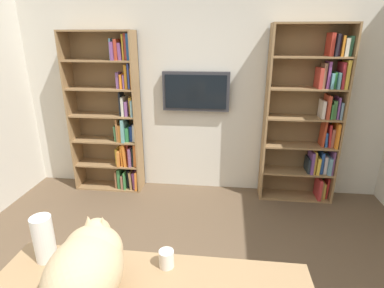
{
  "coord_description": "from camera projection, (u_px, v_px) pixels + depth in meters",
  "views": [
    {
      "loc": [
        -0.3,
        1.45,
        1.88
      ],
      "look_at": [
        -0.02,
        -1.07,
        0.99
      ],
      "focal_mm": 28.45,
      "sensor_mm": 36.0,
      "label": 1
    }
  ],
  "objects": [
    {
      "name": "bookshelf_left",
      "position": [
        312.0,
        117.0,
        3.47
      ],
      "size": [
        0.85,
        0.28,
        2.03
      ],
      "color": "#937047",
      "rests_on": "ground"
    },
    {
      "name": "paper_towel_roll",
      "position": [
        44.0,
        239.0,
        1.64
      ],
      "size": [
        0.11,
        0.11,
        0.26
      ],
      "primitive_type": "cylinder",
      "color": "white",
      "rests_on": "desk"
    },
    {
      "name": "cat",
      "position": [
        87.0,
        266.0,
        1.39
      ],
      "size": [
        0.33,
        0.59,
        0.35
      ],
      "color": "#D1B284",
      "rests_on": "desk"
    },
    {
      "name": "wall_mounted_tv",
      "position": [
        196.0,
        92.0,
        3.61
      ],
      "size": [
        0.8,
        0.07,
        0.47
      ],
      "color": "#333338"
    },
    {
      "name": "coffee_mug",
      "position": [
        166.0,
        259.0,
        1.61
      ],
      "size": [
        0.08,
        0.08,
        0.1
      ],
      "primitive_type": "cylinder",
      "color": "white",
      "rests_on": "desk"
    },
    {
      "name": "bookshelf_right",
      "position": [
        114.0,
        119.0,
        3.75
      ],
      "size": [
        0.85,
        0.28,
        1.96
      ],
      "color": "#937047",
      "rests_on": "ground"
    },
    {
      "name": "wall_back",
      "position": [
        202.0,
        84.0,
        3.66
      ],
      "size": [
        4.52,
        0.06,
        2.7
      ],
      "primitive_type": "cube",
      "color": "silver",
      "rests_on": "ground"
    }
  ]
}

